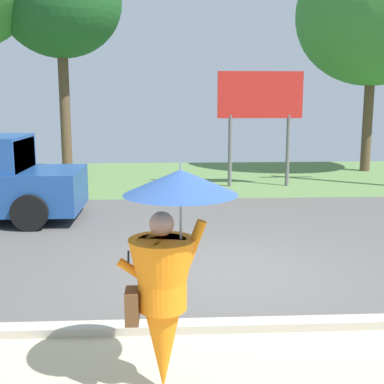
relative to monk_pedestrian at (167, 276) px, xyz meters
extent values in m
cube|color=#565451|center=(0.96, 5.21, -1.15)|extent=(40.00, 8.00, 0.10)
cube|color=#5D8146|center=(0.96, 13.21, -1.15)|extent=(40.00, 8.00, 0.10)
cube|color=#B2AD9E|center=(0.96, 1.21, -1.05)|extent=(40.00, 0.24, 0.10)
cone|color=orange|center=(-0.04, 0.00, -0.38)|extent=(0.60, 0.60, 1.45)
cylinder|color=orange|center=(-0.04, 0.00, 0.02)|extent=(0.44, 0.44, 0.65)
sphere|color=tan|center=(-0.04, 0.00, 0.49)|extent=(0.22, 0.22, 0.22)
cylinder|color=orange|center=(0.24, 0.00, 0.30)|extent=(0.24, 0.09, 0.45)
cylinder|color=orange|center=(-0.30, 0.02, 0.05)|extent=(0.29, 0.08, 0.24)
cylinder|color=gray|center=(0.13, 0.00, 0.52)|extent=(0.02, 0.02, 0.75)
cone|color=#33569E|center=(0.13, 0.00, 0.86)|extent=(1.01, 1.01, 0.22)
cylinder|color=gray|center=(0.13, 0.00, 0.98)|extent=(0.02, 0.02, 0.10)
cube|color=black|center=(-0.34, 0.05, 0.15)|extent=(0.02, 0.11, 0.16)
cube|color=brown|center=(-0.31, -0.05, -0.25)|extent=(0.12, 0.24, 0.30)
cube|color=#2D3842|center=(-3.13, 7.01, 0.33)|extent=(0.10, 1.70, 0.77)
cylinder|color=black|center=(-2.78, 8.01, -0.72)|extent=(0.76, 0.28, 0.76)
cylinder|color=black|center=(-2.78, 6.01, -0.72)|extent=(0.76, 0.28, 0.76)
cylinder|color=slate|center=(2.02, 11.18, 0.00)|extent=(0.12, 0.12, 2.20)
cylinder|color=slate|center=(3.82, 11.18, 0.00)|extent=(0.12, 0.12, 2.20)
cube|color=red|center=(2.92, 11.18, 1.70)|extent=(2.60, 0.10, 1.40)
cylinder|color=brown|center=(7.58, 14.37, 0.85)|extent=(0.36, 0.36, 3.91)
ellipsoid|color=#387F33|center=(7.58, 14.37, 4.58)|extent=(5.58, 5.58, 5.07)
cylinder|color=brown|center=(-3.45, 13.82, 1.20)|extent=(0.36, 0.36, 4.61)
ellipsoid|color=#1E5623|center=(-3.45, 13.82, 4.82)|extent=(4.13, 4.13, 3.75)
camera|label=1|loc=(-0.01, -4.34, 1.56)|focal=47.54mm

